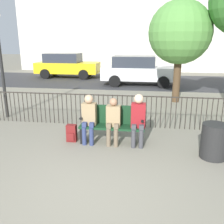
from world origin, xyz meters
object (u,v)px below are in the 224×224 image
Objects in this scene: trash_bin at (214,141)px; seated_person_2 at (138,117)px; parked_car_1 at (66,65)px; seated_person_1 at (113,119)px; backpack at (72,133)px; parked_car_0 at (138,70)px; seated_person_0 at (89,116)px; park_bench at (112,123)px; tree_1 at (180,33)px.

seated_person_2 is at bearing 164.54° from trash_bin.
trash_bin is (6.96, -11.33, -0.46)m from parked_car_1.
seated_person_1 reaches higher than backpack.
parked_car_0 and parked_car_1 have the same top height.
parked_car_1 is at bearing 108.51° from backpack.
seated_person_0 is at bearing 179.66° from seated_person_1.
seated_person_2 is 0.30× the size of parked_car_0.
parked_car_1 is at bearing 113.38° from seated_person_1.
park_bench is at bearing 106.00° from seated_person_1.
park_bench is 1.26× the size of seated_person_2.
park_bench is 1.39× the size of seated_person_1.
tree_1 reaches higher than backpack.
parked_car_0 is at bearing 88.14° from park_bench.
seated_person_2 is 1.73m from backpack.
parked_car_0 is 9.23m from trash_bin.
seated_person_0 is 0.30× the size of tree_1.
parked_car_0 is (1.30, 8.55, 0.63)m from backpack.
backpack is 6.14m from tree_1.
backpack is (-1.66, -0.01, -0.50)m from seated_person_2.
park_bench is 5.48m from tree_1.
trash_bin reaches higher than backpack.
parked_car_1 is (-3.64, 10.87, 0.63)m from backpack.
seated_person_2 is 0.30× the size of parked_car_1.
parked_car_0 reaches higher than seated_person_1.
parked_car_0 is at bearing 81.38° from backpack.
parked_car_1 is at bearing 110.67° from seated_person_0.
parked_car_1 reaches higher than backpack.
seated_person_0 is 0.96× the size of seated_person_2.
backpack is at bearing 179.98° from seated_person_1.
backpack is 0.11× the size of tree_1.
seated_person_1 reaches higher than trash_bin.
parked_car_1 is (-6.67, 6.16, -1.90)m from tree_1.
seated_person_1 is 1.50× the size of trash_bin.
seated_person_2 is at bearing 0.13° from seated_person_0.
trash_bin is at bearing -77.35° from parked_car_0.
seated_person_2 is at bearing -64.00° from parked_car_1.
parked_car_0 is (-0.36, 8.54, 0.13)m from seated_person_2.
parked_car_1 reaches higher than seated_person_2.
park_bench is at bearing 12.71° from seated_person_0.
seated_person_2 reaches higher than seated_person_0.
park_bench is 1.32× the size of seated_person_0.
park_bench is at bearing -66.54° from parked_car_1.
park_bench is at bearing -113.65° from tree_1.
tree_1 is at bearing 67.32° from seated_person_1.
parked_car_0 is 5.47× the size of trash_bin.
seated_person_2 is 12.09m from parked_car_1.
tree_1 reaches higher than trash_bin.
tree_1 is 0.95× the size of parked_car_1.
parked_car_0 reaches higher than trash_bin.
seated_person_1 is (0.60, -0.00, -0.04)m from seated_person_0.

